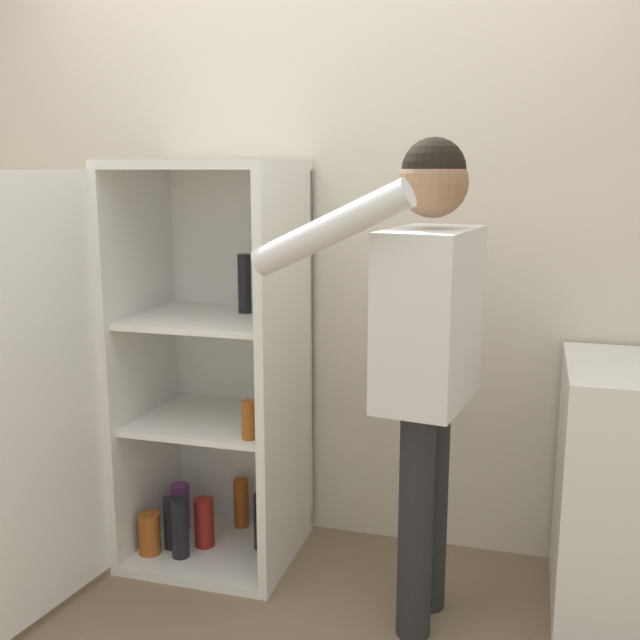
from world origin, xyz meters
TOP-DOWN VIEW (x-y plane):
  - wall_back at (0.00, 0.98)m, footprint 7.00×0.06m
  - refrigerator at (-0.43, 0.54)m, footprint 0.79×1.25m
  - person at (0.55, 0.38)m, footprint 0.71×0.60m

SIDE VIEW (x-z plane):
  - refrigerator at x=-0.43m, z-range -0.03..1.58m
  - person at x=0.55m, z-range 0.22..1.89m
  - wall_back at x=0.00m, z-range 0.00..2.55m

